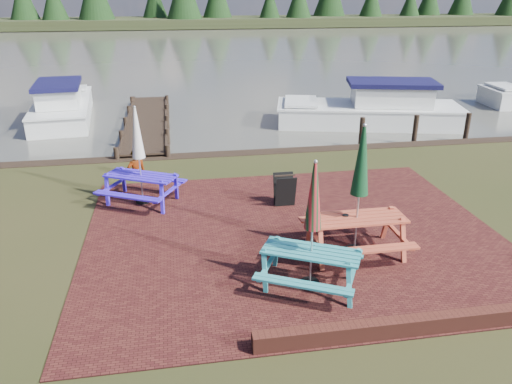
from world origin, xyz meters
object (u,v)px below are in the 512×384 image
at_px(picnic_table_teal, 312,245).
at_px(person, 135,150).
at_px(picnic_table_red, 357,211).
at_px(chalkboard, 285,190).
at_px(jetty, 147,122).
at_px(boat_jetty, 62,107).
at_px(picnic_table_blue, 140,171).
at_px(boat_near, 372,111).

bearing_deg(picnic_table_teal, person, 145.72).
distance_m(picnic_table_red, chalkboard, 2.79).
relative_size(picnic_table_teal, jetty, 0.26).
bearing_deg(chalkboard, person, 143.14).
relative_size(picnic_table_teal, boat_jetty, 0.36).
relative_size(picnic_table_blue, person, 1.55).
height_order(picnic_table_red, boat_jetty, picnic_table_red).
height_order(chalkboard, jetty, chalkboard).
relative_size(picnic_table_red, picnic_table_blue, 1.10).
relative_size(picnic_table_teal, boat_near, 0.31).
distance_m(picnic_table_blue, jetty, 7.93).
distance_m(picnic_table_teal, boat_jetty, 16.00).
relative_size(jetty, boat_near, 1.17).
bearing_deg(jetty, picnic_table_blue, -88.85).
relative_size(chalkboard, boat_jetty, 0.12).
height_order(boat_jetty, person, person).
relative_size(picnic_table_teal, chalkboard, 2.95).
xyz_separation_m(picnic_table_teal, picnic_table_red, (1.22, 1.02, 0.10)).
xyz_separation_m(picnic_table_blue, chalkboard, (3.49, -0.78, -0.44)).
xyz_separation_m(picnic_table_blue, person, (-0.25, 1.99, -0.07)).
xyz_separation_m(picnic_table_teal, chalkboard, (0.33, 3.62, -0.42)).
bearing_deg(picnic_table_blue, jetty, 119.14).
bearing_deg(picnic_table_red, boat_near, 66.51).
bearing_deg(boat_near, jetty, 98.40).
xyz_separation_m(chalkboard, jetty, (-3.65, 8.67, -0.31)).
bearing_deg(picnic_table_blue, picnic_table_red, -9.65).
bearing_deg(person, chalkboard, 118.58).
bearing_deg(picnic_table_blue, chalkboard, 15.40).
relative_size(picnic_table_red, boat_near, 0.35).
relative_size(picnic_table_teal, picnic_table_red, 0.89).
relative_size(chalkboard, boat_near, 0.11).
bearing_deg(jetty, boat_jetty, 149.02).
bearing_deg(boat_near, picnic_table_red, 170.21).
xyz_separation_m(boat_near, person, (-9.16, -5.07, 0.39)).
bearing_deg(boat_jetty, person, -72.47).
relative_size(chalkboard, person, 0.52).
height_order(boat_jetty, boat_near, boat_near).
bearing_deg(jetty, boat_near, -5.23).
xyz_separation_m(picnic_table_red, picnic_table_blue, (-4.38, 3.38, -0.09)).
xyz_separation_m(picnic_table_red, chalkboard, (-0.89, 2.60, -0.52)).
height_order(picnic_table_red, picnic_table_blue, picnic_table_red).
height_order(chalkboard, boat_jetty, boat_jetty).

